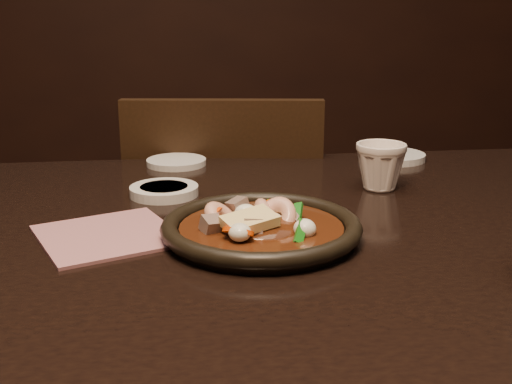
{
  "coord_description": "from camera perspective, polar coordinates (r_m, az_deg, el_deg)",
  "views": [
    {
      "loc": [
        -0.13,
        -0.75,
        1.03
      ],
      "look_at": [
        -0.03,
        0.03,
        0.8
      ],
      "focal_mm": 45.0,
      "sensor_mm": 36.0,
      "label": 1
    }
  ],
  "objects": [
    {
      "name": "napkin",
      "position": [
        0.83,
        -13.02,
        -3.77
      ],
      "size": [
        0.21,
        0.21,
        0.0
      ],
      "primitive_type": "cube",
      "rotation": [
        0.0,
        0.0,
        0.39
      ],
      "color": "#9A5F62",
      "rests_on": "table"
    },
    {
      "name": "soy_dish",
      "position": [
        0.99,
        -8.17,
        0.11
      ],
      "size": [
        0.11,
        0.11,
        0.01
      ],
      "primitive_type": "cylinder",
      "color": "silver",
      "rests_on": "table"
    },
    {
      "name": "tea_cup",
      "position": [
        1.03,
        11.0,
        2.39
      ],
      "size": [
        0.1,
        0.1,
        0.08
      ],
      "primitive_type": "imported",
      "rotation": [
        0.0,
        0.0,
        0.32
      ],
      "color": "white",
      "rests_on": "table"
    },
    {
      "name": "plate",
      "position": [
        0.8,
        0.48,
        -3.29
      ],
      "size": [
        0.25,
        0.25,
        0.03
      ],
      "color": "black",
      "rests_on": "table"
    },
    {
      "name": "saucer_right",
      "position": [
        1.24,
        11.97,
        3.12
      ],
      "size": [
        0.12,
        0.12,
        0.01
      ],
      "primitive_type": "cylinder",
      "color": "silver",
      "rests_on": "table"
    },
    {
      "name": "chair",
      "position": [
        1.44,
        -2.54,
        -6.74
      ],
      "size": [
        0.46,
        0.46,
        0.86
      ],
      "rotation": [
        0.0,
        0.0,
        3.01
      ],
      "color": "black",
      "rests_on": "floor"
    },
    {
      "name": "saucer_left",
      "position": [
        1.18,
        -7.1,
        2.66
      ],
      "size": [
        0.11,
        0.11,
        0.01
      ],
      "primitive_type": "cylinder",
      "color": "silver",
      "rests_on": "table"
    },
    {
      "name": "stirfry",
      "position": [
        0.8,
        0.31,
        -2.96
      ],
      "size": [
        0.14,
        0.15,
        0.06
      ],
      "color": "#37180A",
      "rests_on": "plate"
    },
    {
      "name": "table",
      "position": [
        0.85,
        2.57,
        -8.79
      ],
      "size": [
        1.6,
        0.9,
        0.75
      ],
      "color": "black",
      "rests_on": "floor"
    }
  ]
}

